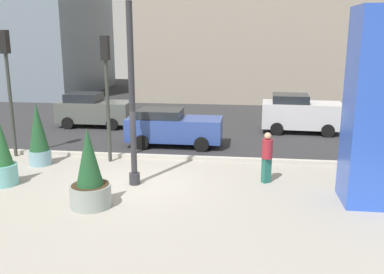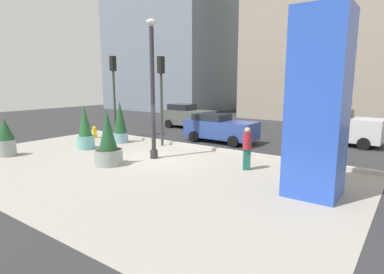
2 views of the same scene
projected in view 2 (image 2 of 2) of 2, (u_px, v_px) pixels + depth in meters
name	position (u px, v px, depth m)	size (l,w,h in m)	color
ground_plane	(204.00, 145.00, 17.87)	(60.00, 60.00, 0.00)	#2D2D30
plaza_pavement	(124.00, 168.00, 13.08)	(18.00, 10.00, 0.02)	#9E998E
curb_strip	(195.00, 146.00, 17.15)	(18.00, 0.24, 0.16)	#B7B2A8
lamp_post	(153.00, 93.00, 14.26)	(0.44, 0.44, 6.23)	#2D2D33
art_pillar_blue	(318.00, 105.00, 9.58)	(1.59, 1.59, 5.69)	blue
potted_plant_curbside	(108.00, 143.00, 13.47)	(1.19, 1.19, 2.36)	gray
potted_plant_near_left	(6.00, 138.00, 15.10)	(0.83, 0.83, 1.81)	gray
potted_plant_mid_plaza	(85.00, 130.00, 16.64)	(0.91, 0.91, 2.35)	#6BB2B2
potted_plant_near_right	(120.00, 123.00, 18.38)	(0.84, 0.84, 2.42)	#7AA8B7
fire_hydrant	(95.00, 132.00, 20.07)	(0.36, 0.26, 0.75)	gold
traffic_light_corner	(114.00, 84.00, 19.69)	(0.28, 0.42, 5.09)	#333833
traffic_light_far_side	(161.00, 87.00, 17.16)	(0.28, 0.42, 4.87)	#333833
car_intersection	(187.00, 116.00, 24.36)	(3.95, 1.94, 1.82)	#565B56
car_passing_lane	(343.00, 127.00, 17.99)	(4.05, 2.23, 1.95)	silver
car_curb_west	(220.00, 128.00, 18.65)	(4.26, 1.98, 1.65)	#2D4793
pedestrian_by_curb	(247.00, 146.00, 12.69)	(0.50, 0.50, 1.75)	#236656
office_block_flanking	(175.00, 27.00, 40.60)	(14.36, 12.33, 20.82)	gray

